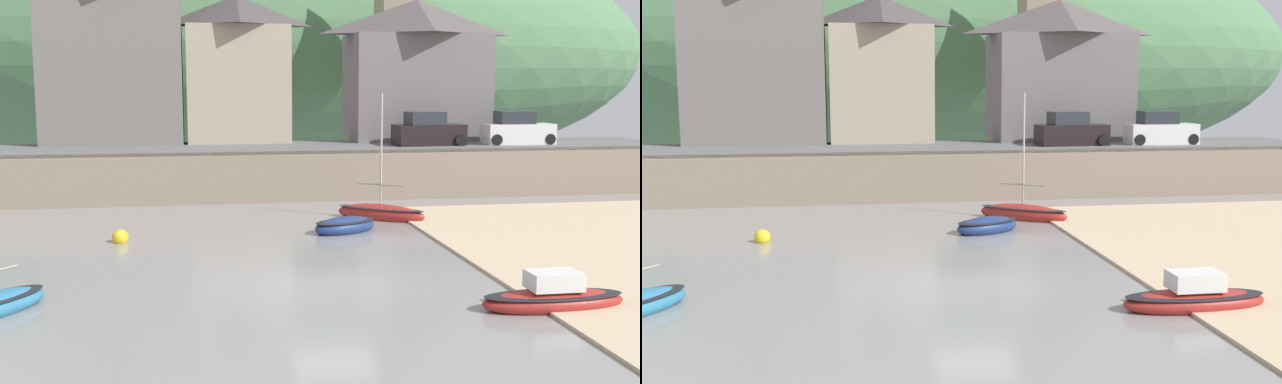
% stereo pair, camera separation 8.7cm
% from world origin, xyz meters
% --- Properties ---
extents(quay_seawall, '(48.00, 9.40, 2.40)m').
position_xyz_m(quay_seawall, '(0.00, 17.50, 1.36)').
color(quay_seawall, gray).
rests_on(quay_seawall, ground).
extents(hillside_backdrop, '(80.00, 44.00, 25.46)m').
position_xyz_m(hillside_backdrop, '(2.05, 55.20, 8.91)').
color(hillside_backdrop, '#507C50').
rests_on(hillside_backdrop, ground).
extents(waterfront_building_left, '(8.45, 4.51, 11.01)m').
position_xyz_m(waterfront_building_left, '(-8.73, 25.20, 7.98)').
color(waterfront_building_left, slate).
rests_on(waterfront_building_left, ground).
extents(waterfront_building_centre, '(6.44, 4.46, 8.83)m').
position_xyz_m(waterfront_building_centre, '(-1.33, 25.20, 6.91)').
color(waterfront_building_centre, tan).
rests_on(waterfront_building_centre, ground).
extents(waterfront_building_right, '(8.82, 5.42, 8.76)m').
position_xyz_m(waterfront_building_right, '(9.94, 25.20, 6.86)').
color(waterfront_building_right, slate).
rests_on(waterfront_building_right, ground).
extents(church_with_spire, '(3.00, 3.00, 15.15)m').
position_xyz_m(church_with_spire, '(9.86, 29.20, 10.21)').
color(church_with_spire, gray).
rests_on(church_with_spire, ground).
extents(sailboat_blue_trim, '(3.90, 3.21, 5.78)m').
position_xyz_m(sailboat_blue_trim, '(4.04, 10.47, 0.30)').
color(sailboat_blue_trim, maroon).
rests_on(sailboat_blue_trim, ground).
extents(sailboat_nearest_shore, '(4.00, 1.31, 1.19)m').
position_xyz_m(sailboat_nearest_shore, '(5.36, -3.35, 0.29)').
color(sailboat_nearest_shore, maroon).
rests_on(sailboat_nearest_shore, ground).
extents(sailboat_white_hull, '(3.14, 2.46, 0.81)m').
position_xyz_m(sailboat_white_hull, '(1.92, 7.94, 0.25)').
color(sailboat_white_hull, navy).
rests_on(sailboat_white_hull, ground).
extents(parked_car_near_slipway, '(4.24, 2.07, 1.95)m').
position_xyz_m(parked_car_near_slipway, '(9.40, 20.70, 3.20)').
color(parked_car_near_slipway, black).
rests_on(parked_car_near_slipway, ground).
extents(parked_car_by_wall, '(4.13, 1.82, 1.95)m').
position_xyz_m(parked_car_by_wall, '(14.89, 20.70, 3.20)').
color(parked_car_by_wall, silver).
rests_on(parked_car_by_wall, ground).
extents(mooring_buoy, '(0.62, 0.62, 0.62)m').
position_xyz_m(mooring_buoy, '(-6.92, 7.36, 0.19)').
color(mooring_buoy, yellow).
rests_on(mooring_buoy, ground).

